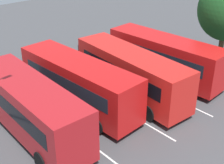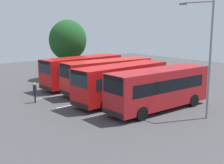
# 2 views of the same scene
# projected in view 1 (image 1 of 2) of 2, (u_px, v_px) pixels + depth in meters

# --- Properties ---
(ground_plane) EXTENTS (63.99, 63.99, 0.00)m
(ground_plane) POSITION_uv_depth(u_px,v_px,m) (106.00, 100.00, 22.52)
(ground_plane) COLOR #424244
(bus_far_left) EXTENTS (9.80, 3.14, 3.36)m
(bus_far_left) POSITION_uv_depth(u_px,v_px,m) (165.00, 57.00, 24.88)
(bus_far_left) COLOR red
(bus_far_left) RESTS_ON ground
(bus_center_left) EXTENTS (9.78, 3.07, 3.36)m
(bus_center_left) POSITION_uv_depth(u_px,v_px,m) (131.00, 73.00, 22.27)
(bus_center_left) COLOR red
(bus_center_left) RESTS_ON ground
(bus_center_right) EXTENTS (9.78, 3.08, 3.36)m
(bus_center_right) POSITION_uv_depth(u_px,v_px,m) (78.00, 82.00, 20.96)
(bus_center_right) COLOR red
(bus_center_right) RESTS_ON ground
(bus_far_right) EXTENTS (9.69, 2.76, 3.36)m
(bus_far_right) POSITION_uv_depth(u_px,v_px,m) (30.00, 106.00, 18.27)
(bus_far_right) COLOR #AD191E
(bus_far_right) RESTS_ON ground
(pedestrian) EXTENTS (0.45, 0.45, 1.83)m
(pedestrian) POSITION_uv_depth(u_px,v_px,m) (80.00, 50.00, 28.18)
(pedestrian) COLOR #232833
(pedestrian) RESTS_ON ground
(lane_stripe_outer_left) EXTENTS (12.50, 0.14, 0.01)m
(lane_stripe_outer_left) POSITION_uv_depth(u_px,v_px,m) (143.00, 84.00, 24.80)
(lane_stripe_outer_left) COLOR silver
(lane_stripe_outer_left) RESTS_ON ground
(lane_stripe_inner_left) EXTENTS (12.50, 0.14, 0.01)m
(lane_stripe_inner_left) POSITION_uv_depth(u_px,v_px,m) (106.00, 100.00, 22.52)
(lane_stripe_inner_left) COLOR silver
(lane_stripe_inner_left) RESTS_ON ground
(lane_stripe_inner_right) EXTENTS (12.50, 0.14, 0.01)m
(lane_stripe_inner_right) POSITION_uv_depth(u_px,v_px,m) (60.00, 121.00, 20.23)
(lane_stripe_inner_right) COLOR silver
(lane_stripe_inner_right) RESTS_ON ground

